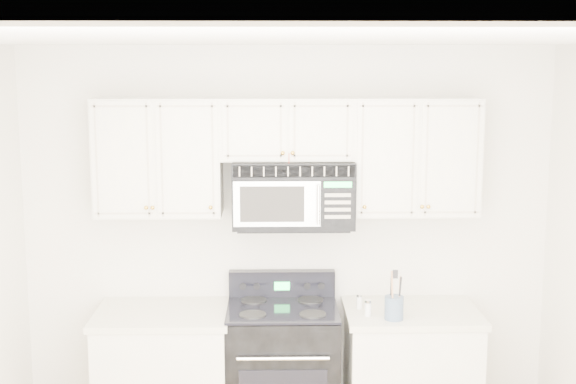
{
  "coord_description": "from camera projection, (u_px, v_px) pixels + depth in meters",
  "views": [
    {
      "loc": [
        -0.09,
        -3.5,
        2.52
      ],
      "look_at": [
        0.0,
        1.3,
        1.71
      ],
      "focal_mm": 50.0,
      "sensor_mm": 36.0,
      "label": 1
    }
  ],
  "objects": [
    {
      "name": "shaker_salt",
      "position": [
        368.0,
        308.0,
        5.01
      ],
      "size": [
        0.04,
        0.04,
        0.1
      ],
      "color": "silver",
      "rests_on": "base_cabinet_right"
    },
    {
      "name": "upper_cabinets",
      "position": [
        287.0,
        151.0,
        5.12
      ],
      "size": [
        2.44,
        0.37,
        0.75
      ],
      "color": "silver",
      "rests_on": "ground"
    },
    {
      "name": "range",
      "position": [
        282.0,
        374.0,
        5.22
      ],
      "size": [
        0.71,
        0.65,
        1.11
      ],
      "color": "black",
      "rests_on": "ground"
    },
    {
      "name": "room",
      "position": [
        293.0,
        328.0,
        3.66
      ],
      "size": [
        3.51,
        3.51,
        2.61
      ],
      "color": "olive",
      "rests_on": "ground"
    },
    {
      "name": "base_cabinet_left",
      "position": [
        165.0,
        384.0,
        5.21
      ],
      "size": [
        0.86,
        0.65,
        0.92
      ],
      "color": "silver",
      "rests_on": "ground"
    },
    {
      "name": "microwave",
      "position": [
        293.0,
        193.0,
        5.13
      ],
      "size": [
        0.77,
        0.44,
        0.43
      ],
      "color": "black",
      "rests_on": "ground"
    },
    {
      "name": "utensil_crock",
      "position": [
        394.0,
        307.0,
        4.95
      ],
      "size": [
        0.12,
        0.12,
        0.31
      ],
      "color": "#4C5873",
      "rests_on": "base_cabinet_right"
    },
    {
      "name": "shaker_pepper",
      "position": [
        359.0,
        301.0,
        5.16
      ],
      "size": [
        0.04,
        0.04,
        0.1
      ],
      "color": "silver",
      "rests_on": "base_cabinet_right"
    },
    {
      "name": "base_cabinet_right",
      "position": [
        410.0,
        382.0,
        5.24
      ],
      "size": [
        0.86,
        0.65,
        0.92
      ],
      "color": "silver",
      "rests_on": "ground"
    }
  ]
}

